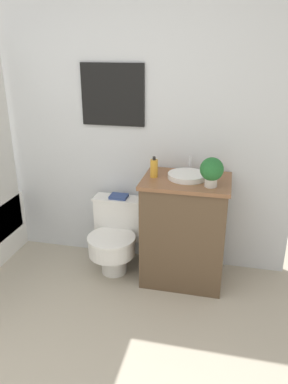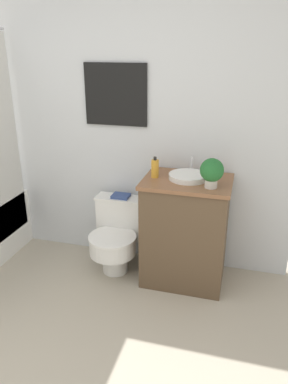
% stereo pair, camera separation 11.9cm
% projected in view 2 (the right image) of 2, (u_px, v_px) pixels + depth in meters
% --- Properties ---
extents(wall_back, '(3.54, 0.07, 2.50)m').
position_uv_depth(wall_back, '(89.00, 119.00, 3.22)').
color(wall_back, silver).
rests_on(wall_back, ground_plane).
extents(toilet, '(0.44, 0.53, 0.62)m').
position_uv_depth(toilet, '(117.00, 235.00, 3.23)').
color(toilet, white).
rests_on(toilet, ground_plane).
extents(vanity, '(0.68, 0.51, 0.89)m').
position_uv_depth(vanity, '(185.00, 231.00, 3.03)').
color(vanity, brown).
rests_on(vanity, ground_plane).
extents(sink, '(0.30, 0.33, 0.13)m').
position_uv_depth(sink, '(188.00, 176.00, 2.88)').
color(sink, white).
rests_on(sink, vanity).
extents(soap_bottle, '(0.06, 0.06, 0.16)m').
position_uv_depth(soap_bottle, '(155.00, 168.00, 2.90)').
color(soap_bottle, gold).
rests_on(soap_bottle, vanity).
extents(potted_plant, '(0.17, 0.17, 0.22)m').
position_uv_depth(potted_plant, '(212.00, 171.00, 2.66)').
color(potted_plant, beige).
rests_on(potted_plant, vanity).
extents(book_on_tank, '(0.15, 0.12, 0.02)m').
position_uv_depth(book_on_tank, '(121.00, 196.00, 3.23)').
color(book_on_tank, '#33477F').
rests_on(book_on_tank, toilet).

